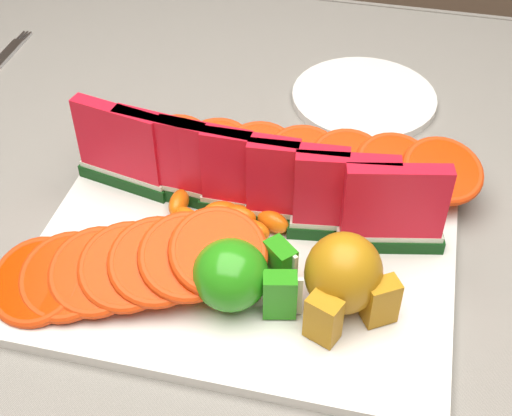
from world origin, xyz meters
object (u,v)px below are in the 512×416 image
(apple_cluster, at_px, (239,276))
(platter, at_px, (243,255))
(pear_cluster, at_px, (344,278))
(side_plate, at_px, (364,98))

(apple_cluster, bearing_deg, platter, 100.63)
(pear_cluster, relative_size, side_plate, 0.42)
(pear_cluster, bearing_deg, apple_cluster, -171.59)
(platter, height_order, pear_cluster, pear_cluster)
(platter, distance_m, apple_cluster, 0.07)
(side_plate, bearing_deg, apple_cluster, -101.09)
(side_plate, bearing_deg, platter, -105.31)
(platter, distance_m, pear_cluster, 0.12)
(apple_cluster, xyz_separation_m, side_plate, (0.07, 0.36, -0.04))
(apple_cluster, bearing_deg, pear_cluster, 8.41)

